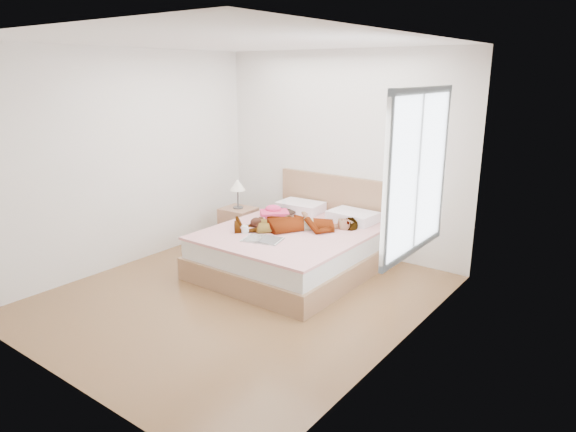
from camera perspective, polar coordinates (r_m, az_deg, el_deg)
The scene contains 11 objects.
ground at distance 5.61m, azimuth -5.27°, elevation -8.81°, with size 4.00×4.00×0.00m, color #4C2F17.
woman at distance 6.11m, azimuth 1.00°, elevation -0.52°, with size 0.56×1.50×0.21m, color white.
hair at distance 6.80m, azimuth -0.68°, elevation 0.62°, with size 0.42×0.52×0.08m, color black.
phone at distance 6.68m, azimuth -0.46°, elevation 1.56°, with size 0.04×0.09×0.01m, color silver.
room_shell at distance 4.47m, azimuth 14.20°, elevation 4.64°, with size 4.00×4.00×4.00m.
bed at distance 6.25m, azimuth 1.02°, elevation -3.37°, with size 1.80×2.08×1.00m.
towel at distance 6.51m, azimuth -1.55°, elevation 0.24°, with size 0.44×0.44×0.18m.
magazine at distance 5.74m, azimuth -2.87°, elevation -2.61°, with size 0.49×0.39×0.03m.
coffee_mug at distance 5.97m, azimuth -4.80°, elevation -1.52°, with size 0.12×0.09×0.09m.
plush_toy at distance 6.23m, azimuth -3.47°, elevation -0.63°, with size 0.14×0.21×0.11m.
nightstand at distance 7.08m, azimuth -5.51°, elevation -0.85°, with size 0.46×0.41×0.93m.
Camera 1 is at (3.45, -3.76, 2.33)m, focal length 32.00 mm.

